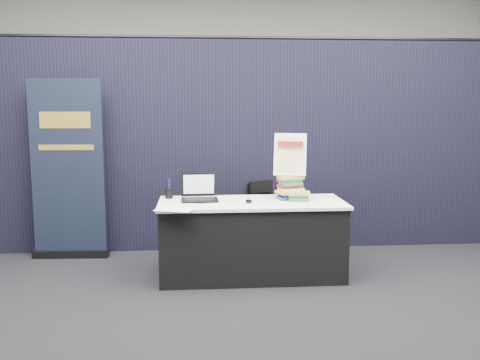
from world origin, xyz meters
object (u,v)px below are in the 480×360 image
Objects in this scene: display_table at (252,239)px; laptop at (199,194)px; book_stack_tall at (290,188)px; pullup_banner at (68,180)px; book_stack_short at (298,196)px; stacking_chair at (265,213)px; info_sign at (290,155)px.

laptop reaches higher than display_table.
book_stack_tall is at bearing 11.74° from display_table.
display_table is 0.92× the size of pullup_banner.
laptop is 0.19× the size of pullup_banner.
pullup_banner reaches higher than book_stack_short.
display_table is at bearing -168.26° from book_stack_tall.
book_stack_tall is 0.88m from stacking_chair.
laptop is 1.45× the size of book_stack_tall.
info_sign reaches higher than stacking_chair.
book_stack_tall is 0.31× the size of stacking_chair.
pullup_banner reaches higher than laptop.
laptop is 0.97m from info_sign.
book_stack_tall is at bearing -14.75° from pullup_banner.
pullup_banner is at bearing 157.24° from display_table.
book_stack_short is 0.41m from info_sign.
book_stack_short is 0.51× the size of info_sign.
laptop is at bearing 169.51° from display_table.
stacking_chair is at bearing 104.94° from book_stack_short.
stacking_chair is (0.23, 0.84, 0.08)m from display_table.
laptop is at bearing 174.87° from book_stack_short.
info_sign reaches higher than book_stack_short.
pullup_banner reaches higher than stacking_chair.
pullup_banner is (-1.42, 0.71, 0.05)m from laptop.
stacking_chair is (-0.16, 0.73, -0.74)m from info_sign.
book_stack_short is 0.93m from stacking_chair.
book_stack_short is at bearing -48.15° from book_stack_tall.
display_table is 7.20× the size of book_stack_tall.
info_sign reaches higher than laptop.
laptop is 0.45× the size of stacking_chair.
laptop is 0.90m from book_stack_tall.
info_sign reaches higher than display_table.
book_stack_tall is (0.39, 0.08, 0.49)m from display_table.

